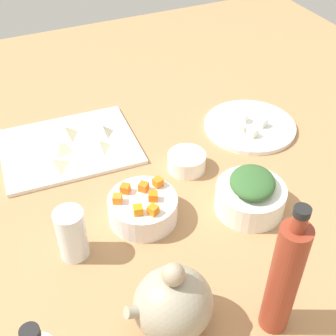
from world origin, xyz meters
The scene contains 26 objects.
tabletop centered at (0.00, 0.00, 1.50)cm, with size 190.00×190.00×3.00cm, color #AB7B4F.
cutting_board centered at (16.99, -22.60, 3.50)cm, with size 32.92×25.90×1.00cm, color silver.
plate_tofu centered at (-29.02, -11.52, 3.60)cm, with size 24.10×24.10×1.20cm, color white.
bowl_greens centered at (-12.70, 13.99, 5.94)cm, with size 14.78×14.78×5.87cm, color white.
bowl_carrots centered at (8.99, 7.23, 5.71)cm, with size 14.40×14.40×5.43cm, color white.
bowl_small_side centered at (-6.39, -3.46, 5.08)cm, with size 8.95×8.95×4.16cm, color white.
teapot centered at (13.86, 32.45, 9.44)cm, with size 14.84×12.47×15.80cm.
bottle_1 centered at (-1.89, 38.91, 15.12)cm, with size 4.84×4.84×27.34cm.
drinking_glass_0 centered at (24.60, 10.52, 8.50)cm, with size 5.69×5.69×11.00cm, color white.
carrot_cube_0 centered at (11.22, 10.57, 9.33)cm, with size 1.80×1.80×1.80cm, color orange.
carrot_cube_1 centered at (13.86, 5.96, 9.33)cm, with size 1.80×1.80×1.80cm, color orange.
carrot_cube_2 centered at (4.48, 4.77, 9.33)cm, with size 1.80×1.80×1.80cm, color orange.
carrot_cube_3 centered at (8.55, 11.78, 9.33)cm, with size 1.80×1.80×1.80cm, color orange.
carrot_cube_4 centered at (7.75, 4.84, 9.33)cm, with size 1.80×1.80×1.80cm, color orange.
carrot_cube_5 centered at (11.39, 3.77, 9.33)cm, with size 1.80×1.80×1.80cm, color orange.
carrot_cube_6 centered at (7.05, 8.26, 9.33)cm, with size 1.80×1.80×1.80cm, color orange.
chopped_greens_mound centered at (-12.70, 13.99, 10.57)cm, with size 10.88×9.43×3.40cm, color #335E2D.
tofu_cube_0 centered at (-25.13, -10.23, 5.30)cm, with size 2.20×2.20×2.20cm, color #EFE8CE.
tofu_cube_1 centered at (-27.99, -13.46, 5.30)cm, with size 2.20×2.20×2.20cm, color silver.
tofu_cube_2 centered at (-31.29, -9.54, 5.30)cm, with size 2.20×2.20×2.20cm, color white.
tofu_cube_3 centered at (-26.61, -6.75, 5.30)cm, with size 2.20×2.20×2.20cm, color white.
dumpling_0 centered at (10.31, -18.43, 5.13)cm, with size 5.15×4.58×2.26cm, color beige.
dumpling_1 centered at (16.63, -26.82, 5.44)cm, with size 5.74×5.00×2.88cm, color beige.
dumpling_2 centered at (19.21, -20.94, 5.34)cm, with size 4.51×4.44×2.67cm, color beige.
dumpling_3 centered at (7.67, -23.62, 5.36)cm, with size 4.36×3.88×2.71cm, color beige.
dumpling_4 centered at (22.33, -15.61, 5.18)cm, with size 5.94×5.77×2.36cm, color beige.
Camera 1 is at (31.78, 70.09, 73.10)cm, focal length 48.78 mm.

